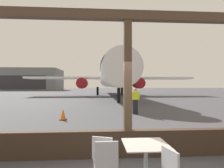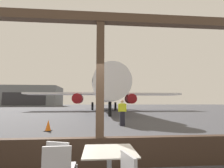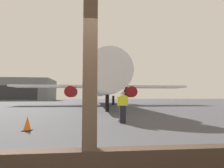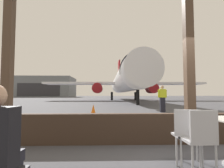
{
  "view_description": "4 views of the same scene",
  "coord_description": "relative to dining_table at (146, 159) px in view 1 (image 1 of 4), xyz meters",
  "views": [
    {
      "loc": [
        -0.76,
        -4.9,
        1.87
      ],
      "look_at": [
        0.72,
        16.26,
        2.08
      ],
      "focal_mm": 29.9,
      "sensor_mm": 36.0,
      "label": 1
    },
    {
      "loc": [
        -0.07,
        -4.27,
        1.53
      ],
      "look_at": [
        1.7,
        16.08,
        3.79
      ],
      "focal_mm": 27.37,
      "sensor_mm": 36.0,
      "label": 2
    },
    {
      "loc": [
        0.05,
        -2.54,
        1.41
      ],
      "look_at": [
        1.64,
        13.07,
        2.55
      ],
      "focal_mm": 29.01,
      "sensor_mm": 36.0,
      "label": 3
    },
    {
      "loc": [
        -1.97,
        -4.17,
        1.14
      ],
      "look_at": [
        -1.45,
        15.09,
        2.3
      ],
      "focal_mm": 28.34,
      "sensor_mm": 36.0,
      "label": 4
    }
  ],
  "objects": [
    {
      "name": "traffic_cone",
      "position": [
        -2.86,
        6.88,
        -0.18
      ],
      "size": [
        0.36,
        0.36,
        0.6
      ],
      "color": "orange",
      "rests_on": "ground"
    },
    {
      "name": "airplane",
      "position": [
        1.23,
        30.68,
        3.16
      ],
      "size": [
        30.88,
        36.03,
        10.62
      ],
      "color": "silver",
      "rests_on": "ground"
    },
    {
      "name": "cafe_chair_aisle_left",
      "position": [
        -0.8,
        0.09,
        0.08
      ],
      "size": [
        0.49,
        0.49,
        0.91
      ],
      "color": "#B2B2B7",
      "rests_on": "ground"
    },
    {
      "name": "dining_table",
      "position": [
        0.0,
        0.0,
        0.0
      ],
      "size": [
        0.85,
        0.85,
        0.76
      ],
      "color": "#ADA89E",
      "rests_on": "ground"
    },
    {
      "name": "ground_crew_worker",
      "position": [
        1.5,
        8.68,
        0.44
      ],
      "size": [
        0.57,
        0.22,
        1.74
      ],
      "color": "black",
      "rests_on": "ground"
    },
    {
      "name": "distant_hangar",
      "position": [
        -31.03,
        80.92,
        4.13
      ],
      "size": [
        25.61,
        17.23,
        9.19
      ],
      "color": "slate",
      "rests_on": "ground"
    },
    {
      "name": "window_frame",
      "position": [
        -0.14,
        1.37,
        0.86
      ],
      "size": [
        8.81,
        0.24,
        3.86
      ],
      "color": "#38281E",
      "rests_on": "ground"
    },
    {
      "name": "cafe_chair_window_right",
      "position": [
        -0.77,
        -0.25,
        0.09
      ],
      "size": [
        0.41,
        0.41,
        0.92
      ],
      "color": "#B2B2B7",
      "rests_on": "ground"
    },
    {
      "name": "ground_plane",
      "position": [
        -0.14,
        41.37,
        -0.46
      ],
      "size": [
        220.0,
        220.0,
        0.0
      ],
      "primitive_type": "plane",
      "color": "#424247"
    }
  ]
}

